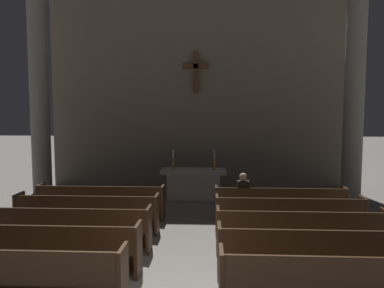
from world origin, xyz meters
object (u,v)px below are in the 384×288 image
object	(u,v)px
pew_right_row_4	(289,216)
candlestick_right	(214,163)
altar	(194,183)
pew_right_row_2	(317,253)
pew_right_row_5	(280,204)
candlestick_left	(173,163)
pew_left_row_5	(101,202)
pew_right_row_3	(301,232)
pew_left_row_3	(69,228)
pew_left_row_1	(10,276)
pew_right_row_1	(340,284)
column_right_second	(354,98)
pew_left_row_2	(45,248)
column_left_second	(40,98)
lone_worshipper	(243,195)
pew_left_row_4	(87,213)

from	to	relation	value
pew_right_row_4	candlestick_right	size ratio (longest dim) A/B	5.10
altar	pew_right_row_2	bearing A→B (deg)	-67.67
pew_right_row_5	pew_right_row_2	bearing A→B (deg)	-90.00
pew_right_row_2	candlestick_left	xyz separation A→B (m)	(-3.12, 5.90, 0.75)
candlestick_right	pew_left_row_5	bearing A→B (deg)	-141.17
pew_right_row_3	pew_right_row_4	xyz separation A→B (m)	(0.00, 1.13, 0.00)
pew_right_row_3	pew_right_row_4	size ratio (longest dim) A/B	1.00
pew_left_row_5	altar	world-z (taller)	altar
pew_left_row_3	candlestick_left	world-z (taller)	candlestick_left
pew_left_row_1	pew_right_row_1	bearing A→B (deg)	0.00
column_right_second	candlestick_right	bearing A→B (deg)	176.66
pew_left_row_2	altar	distance (m)	6.38
column_left_second	lone_worshipper	xyz separation A→B (m)	(6.57, -2.22, -2.70)
pew_left_row_4	column_right_second	distance (m)	8.78
pew_left_row_1	pew_right_row_3	world-z (taller)	same
pew_left_row_3	pew_left_row_2	bearing A→B (deg)	-90.00
pew_right_row_3	lone_worshipper	world-z (taller)	lone_worshipper
pew_left_row_2	candlestick_left	size ratio (longest dim) A/B	5.10
pew_right_row_3	candlestick_right	xyz separation A→B (m)	(-1.72, 4.77, 0.75)
pew_left_row_1	pew_left_row_3	bearing A→B (deg)	90.00
pew_right_row_3	pew_right_row_4	distance (m)	1.13
column_left_second	column_right_second	xyz separation A→B (m)	(10.27, 0.00, 0.00)
pew_right_row_1	pew_right_row_2	world-z (taller)	same
pew_left_row_4	lone_worshipper	bearing A→B (deg)	16.83
pew_right_row_2	candlestick_left	bearing A→B (deg)	117.90
pew_right_row_1	pew_right_row_3	xyz separation A→B (m)	(0.00, 2.26, 0.00)
pew_left_row_1	column_left_second	distance (m)	7.86
pew_right_row_4	lone_worshipper	xyz separation A→B (m)	(-0.99, 1.17, 0.22)
pew_left_row_2	column_right_second	bearing A→B (deg)	36.74
pew_left_row_1	pew_left_row_3	distance (m)	2.26
pew_left_row_5	pew_left_row_1	bearing A→B (deg)	-90.00
altar	pew_left_row_2	bearing A→B (deg)	-112.33
pew_right_row_1	altar	world-z (taller)	altar
pew_left_row_5	candlestick_right	size ratio (longest dim) A/B	5.10
pew_right_row_4	pew_right_row_5	xyz separation A→B (m)	(0.00, 1.13, 0.00)
lone_worshipper	pew_left_row_4	bearing A→B (deg)	-163.17
pew_left_row_2	pew_left_row_5	world-z (taller)	same
column_left_second	pew_left_row_2	bearing A→B (deg)	-64.35
pew_right_row_1	column_left_second	world-z (taller)	column_left_second
pew_right_row_1	pew_right_row_5	bearing A→B (deg)	90.00
pew_left_row_3	pew_left_row_5	size ratio (longest dim) A/B	1.00
pew_left_row_1	candlestick_left	distance (m)	7.28
pew_left_row_5	column_right_second	distance (m)	8.41
pew_left_row_4	pew_right_row_5	bearing A→B (deg)	13.11
pew_right_row_5	lone_worshipper	size ratio (longest dim) A/B	2.62
candlestick_left	pew_left_row_4	bearing A→B (deg)	-115.33
pew_right_row_5	altar	size ratio (longest dim) A/B	1.57
pew_left_row_2	pew_right_row_3	size ratio (longest dim) A/B	1.00
pew_right_row_1	pew_right_row_2	distance (m)	1.13
pew_left_row_1	candlestick_left	size ratio (longest dim) A/B	5.10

